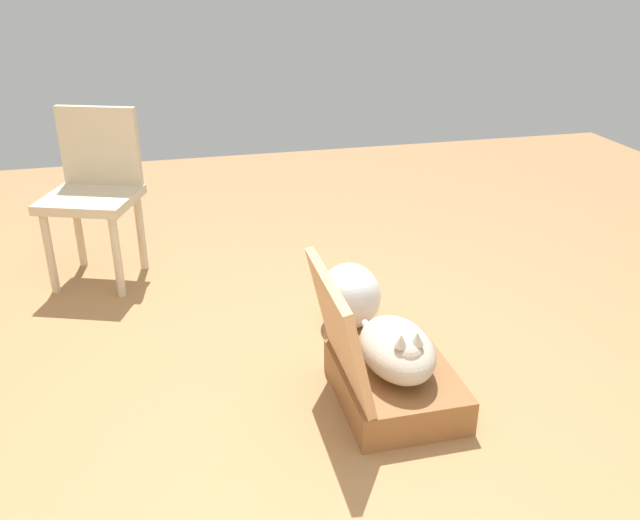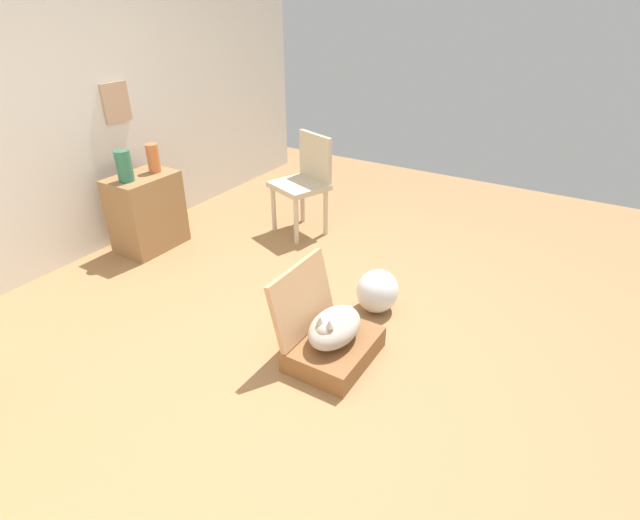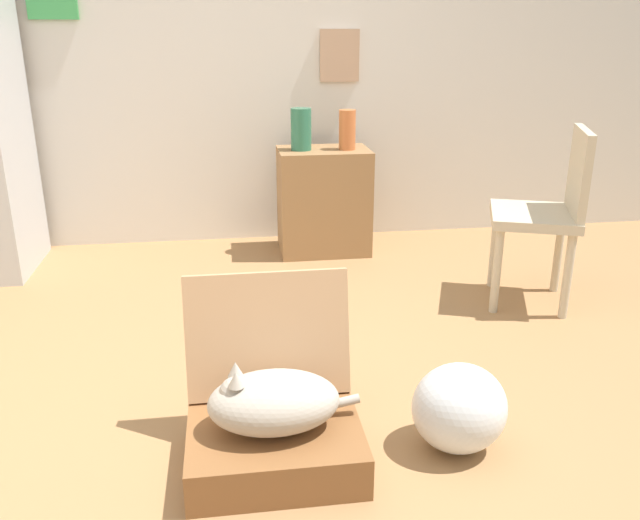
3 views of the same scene
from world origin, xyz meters
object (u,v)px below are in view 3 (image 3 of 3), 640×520
object	(u,v)px
plastic_bag_white	(459,408)
side_table	(324,201)
vase_short	(347,130)
chair	(549,209)
cat	(272,401)
vase_tall	(301,129)
suitcase_base	(275,446)

from	to	relation	value
plastic_bag_white	side_table	xyz separation A→B (m)	(-0.14, 2.20, 0.18)
plastic_bag_white	vase_short	size ratio (longest dim) A/B	1.35
chair	cat	bearing A→B (deg)	-31.39
plastic_bag_white	chair	distance (m)	1.51
vase_tall	chair	bearing A→B (deg)	-41.07
side_table	vase_short	bearing A→B (deg)	-11.71
cat	vase_short	distance (m)	2.34
suitcase_base	plastic_bag_white	bearing A→B (deg)	0.72
side_table	chair	bearing A→B (deg)	-45.05
vase_short	vase_tall	bearing A→B (deg)	175.59
side_table	chair	distance (m)	1.45
chair	plastic_bag_white	bearing A→B (deg)	-15.93
vase_tall	cat	bearing A→B (deg)	-99.23
plastic_bag_white	vase_tall	xyz separation A→B (m)	(-0.29, 2.19, 0.64)
cat	chair	bearing A→B (deg)	38.12
side_table	chair	world-z (taller)	chair
cat	vase_short	world-z (taller)	vase_short
suitcase_base	chair	world-z (taller)	chair
plastic_bag_white	chair	bearing A→B (deg)	53.58
vase_short	plastic_bag_white	bearing A→B (deg)	-89.99
suitcase_base	cat	world-z (taller)	cat
suitcase_base	plastic_bag_white	world-z (taller)	plastic_bag_white
cat	suitcase_base	bearing A→B (deg)	-2.78
cat	side_table	xyz separation A→B (m)	(0.50, 2.21, 0.09)
plastic_bag_white	vase_short	distance (m)	2.26
side_table	vase_short	distance (m)	0.48
suitcase_base	vase_short	size ratio (longest dim) A/B	2.36
suitcase_base	side_table	size ratio (longest dim) A/B	0.86
suitcase_base	vase_tall	distance (m)	2.35
suitcase_base	vase_tall	world-z (taller)	vase_tall
suitcase_base	cat	distance (m)	0.17
vase_tall	chair	size ratio (longest dim) A/B	0.28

